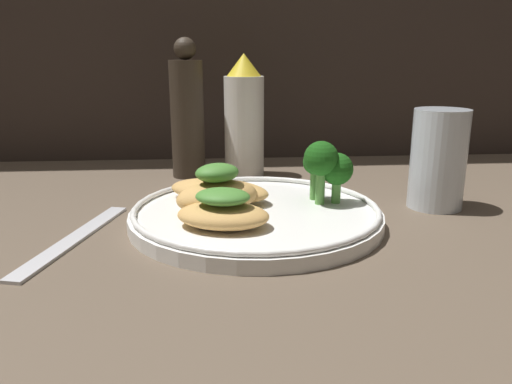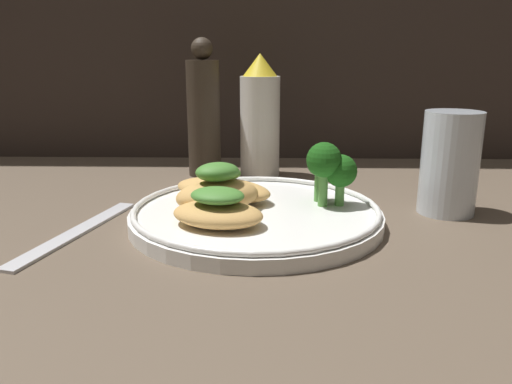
# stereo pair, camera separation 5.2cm
# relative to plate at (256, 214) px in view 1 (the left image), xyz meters

# --- Properties ---
(ground_plane) EXTENTS (1.80, 1.80, 0.01)m
(ground_plane) POSITION_rel_plate_xyz_m (0.00, 0.00, -0.01)
(ground_plane) COLOR brown
(plate) EXTENTS (0.26, 0.26, 0.02)m
(plate) POSITION_rel_plate_xyz_m (0.00, 0.00, 0.00)
(plate) COLOR white
(plate) RESTS_ON ground_plane
(grilled_meat_front) EXTENTS (0.10, 0.08, 0.04)m
(grilled_meat_front) POSITION_rel_plate_xyz_m (-0.04, -0.05, 0.02)
(grilled_meat_front) COLOR tan
(grilled_meat_front) RESTS_ON plate
(grilled_meat_middle) EXTENTS (0.11, 0.09, 0.05)m
(grilled_meat_middle) POSITION_rel_plate_xyz_m (-0.04, -0.00, 0.02)
(grilled_meat_middle) COLOR tan
(grilled_meat_middle) RESTS_ON plate
(grilled_meat_back) EXTENTS (0.13, 0.11, 0.04)m
(grilled_meat_back) POSITION_rel_plate_xyz_m (-0.04, 0.04, 0.02)
(grilled_meat_back) COLOR tan
(grilled_meat_back) RESTS_ON plate
(broccoli_bunch) EXTENTS (0.05, 0.05, 0.07)m
(broccoli_bunch) POSITION_rel_plate_xyz_m (0.08, 0.02, 0.05)
(broccoli_bunch) COLOR #569942
(broccoli_bunch) RESTS_ON plate
(sauce_bottle) EXTENTS (0.06, 0.06, 0.17)m
(sauce_bottle) POSITION_rel_plate_xyz_m (0.00, 0.22, 0.07)
(sauce_bottle) COLOR white
(sauce_bottle) RESTS_ON ground_plane
(pepper_grinder) EXTENTS (0.05, 0.05, 0.19)m
(pepper_grinder) POSITION_rel_plate_xyz_m (-0.08, 0.22, 0.08)
(pepper_grinder) COLOR #382D23
(pepper_grinder) RESTS_ON ground_plane
(drinking_glass) EXTENTS (0.06, 0.06, 0.11)m
(drinking_glass) POSITION_rel_plate_xyz_m (0.21, 0.04, 0.05)
(drinking_glass) COLOR silver
(drinking_glass) RESTS_ON ground_plane
(fork) EXTENTS (0.07, 0.19, 0.01)m
(fork) POSITION_rel_plate_xyz_m (-0.18, -0.04, -0.01)
(fork) COLOR silver
(fork) RESTS_ON ground_plane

